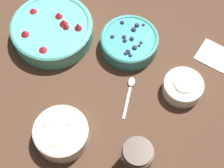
# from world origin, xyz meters

# --- Properties ---
(ground_plane) EXTENTS (4.00, 4.00, 0.00)m
(ground_plane) POSITION_xyz_m (0.00, 0.00, 0.00)
(ground_plane) COLOR #4C3323
(bowl_strawberries) EXTENTS (0.26, 0.26, 0.08)m
(bowl_strawberries) POSITION_xyz_m (-0.24, 0.14, 0.04)
(bowl_strawberries) COLOR #56B7A8
(bowl_strawberries) RESTS_ON ground_plane
(bowl_blueberries) EXTENTS (0.18, 0.18, 0.06)m
(bowl_blueberries) POSITION_xyz_m (0.01, 0.16, 0.03)
(bowl_blueberries) COLOR teal
(bowl_blueberries) RESTS_ON ground_plane
(bowl_bananas) EXTENTS (0.15, 0.15, 0.06)m
(bowl_bananas) POSITION_xyz_m (-0.10, -0.18, 0.03)
(bowl_bananas) COLOR silver
(bowl_bananas) RESTS_ON ground_plane
(bowl_cream) EXTENTS (0.12, 0.12, 0.06)m
(bowl_cream) POSITION_xyz_m (0.20, 0.04, 0.03)
(bowl_cream) COLOR white
(bowl_cream) RESTS_ON ground_plane
(jar_chocolate) EXTENTS (0.08, 0.08, 0.10)m
(jar_chocolate) POSITION_xyz_m (0.11, -0.20, 0.05)
(jar_chocolate) COLOR #4C3D33
(jar_chocolate) RESTS_ON ground_plane
(napkin) EXTENTS (0.15, 0.13, 0.01)m
(napkin) POSITION_xyz_m (0.30, 0.19, 0.00)
(napkin) COLOR silver
(napkin) RESTS_ON ground_plane
(spoon) EXTENTS (0.02, 0.14, 0.01)m
(spoon) POSITION_xyz_m (0.05, 0.01, 0.00)
(spoon) COLOR silver
(spoon) RESTS_ON ground_plane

